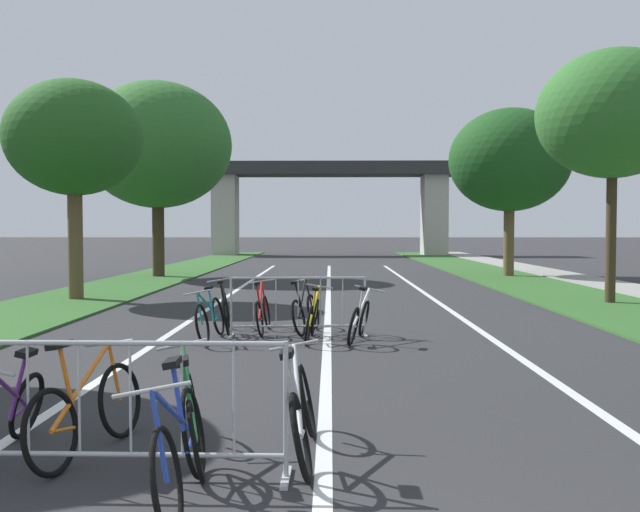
# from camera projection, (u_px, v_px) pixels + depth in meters

# --- Properties ---
(grass_verge_left) EXTENTS (3.16, 57.27, 0.05)m
(grass_verge_left) POSITION_uv_depth(u_px,v_px,m) (148.00, 279.00, 25.37)
(grass_verge_left) COLOR #2D5B26
(grass_verge_left) RESTS_ON ground
(grass_verge_right) EXTENTS (3.16, 57.27, 0.05)m
(grass_verge_right) POSITION_uv_depth(u_px,v_px,m) (511.00, 280.00, 25.17)
(grass_verge_right) COLOR #2D5B26
(grass_verge_right) RESTS_ON ground
(sidewalk_path_right) EXTENTS (1.91, 57.27, 0.08)m
(sidewalk_path_right) POSITION_uv_depth(u_px,v_px,m) (581.00, 279.00, 25.13)
(sidewalk_path_right) COLOR gray
(sidewalk_path_right) RESTS_ON ground
(lane_stripe_center) EXTENTS (0.14, 33.13, 0.01)m
(lane_stripe_center) POSITION_uv_depth(u_px,v_px,m) (328.00, 299.00, 18.41)
(lane_stripe_center) COLOR silver
(lane_stripe_center) RESTS_ON ground
(lane_stripe_right_lane) EXTENTS (0.14, 33.13, 0.01)m
(lane_stripe_right_lane) POSITION_uv_depth(u_px,v_px,m) (434.00, 299.00, 18.37)
(lane_stripe_right_lane) COLOR silver
(lane_stripe_right_lane) RESTS_ON ground
(lane_stripe_left_lane) EXTENTS (0.14, 33.13, 0.01)m
(lane_stripe_left_lane) POSITION_uv_depth(u_px,v_px,m) (223.00, 299.00, 18.46)
(lane_stripe_left_lane) COLOR silver
(lane_stripe_left_lane) RESTS_ON ground
(overpass_bridge) EXTENTS (21.35, 3.40, 6.59)m
(overpass_bridge) POSITION_uv_depth(u_px,v_px,m) (330.00, 188.00, 48.96)
(overpass_bridge) COLOR #2D2D30
(overpass_bridge) RESTS_ON ground
(tree_left_pine_far) EXTENTS (3.55, 3.55, 5.79)m
(tree_left_pine_far) POSITION_uv_depth(u_px,v_px,m) (74.00, 139.00, 17.92)
(tree_left_pine_far) COLOR brown
(tree_left_pine_far) RESTS_ON ground
(tree_left_maple_mid) EXTENTS (5.72, 5.72, 7.56)m
(tree_left_maple_mid) POSITION_uv_depth(u_px,v_px,m) (157.00, 145.00, 26.45)
(tree_left_maple_mid) COLOR #3D2D1E
(tree_left_maple_mid) RESTS_ON ground
(tree_right_pine_near) EXTENTS (3.74, 3.74, 6.33)m
(tree_right_pine_near) POSITION_uv_depth(u_px,v_px,m) (613.00, 115.00, 16.98)
(tree_right_pine_near) COLOR #3D2D1E
(tree_right_pine_near) RESTS_ON ground
(tree_right_oak_near) EXTENTS (4.72, 4.72, 6.59)m
(tree_right_oak_near) POSITION_uv_depth(u_px,v_px,m) (510.00, 160.00, 26.77)
(tree_right_oak_near) COLOR brown
(tree_right_oak_near) RESTS_ON ground
(crowd_barrier_nearest) EXTENTS (2.42, 0.47, 1.05)m
(crowd_barrier_nearest) POSITION_uv_depth(u_px,v_px,m) (131.00, 410.00, 5.17)
(crowd_barrier_nearest) COLOR #ADADB2
(crowd_barrier_nearest) RESTS_ON ground
(crowd_barrier_second) EXTENTS (2.43, 0.58, 1.05)m
(crowd_barrier_second) POSITION_uv_depth(u_px,v_px,m) (298.00, 307.00, 12.03)
(crowd_barrier_second) COLOR #ADADB2
(crowd_barrier_second) RESTS_ON ground
(bicycle_black_0) EXTENTS (0.56, 1.67, 1.00)m
(bicycle_black_0) POSITION_uv_depth(u_px,v_px,m) (306.00, 312.00, 12.44)
(bicycle_black_0) COLOR black
(bicycle_black_0) RESTS_ON ground
(bicycle_white_1) EXTENTS (0.73, 1.70, 0.95)m
(bicycle_white_1) POSITION_uv_depth(u_px,v_px,m) (359.00, 320.00, 11.48)
(bicycle_white_1) COLOR black
(bicycle_white_1) RESTS_ON ground
(bicycle_green_2) EXTENTS (0.64, 1.60, 0.93)m
(bicycle_green_2) POSITION_uv_depth(u_px,v_px,m) (194.00, 417.00, 5.56)
(bicycle_green_2) COLOR black
(bicycle_green_2) RESTS_ON ground
(bicycle_orange_3) EXTENTS (0.53, 1.67, 0.99)m
(bicycle_orange_3) POSITION_uv_depth(u_px,v_px,m) (88.00, 410.00, 5.71)
(bicycle_orange_3) COLOR black
(bicycle_orange_3) RESTS_ON ground
(bicycle_yellow_4) EXTENTS (0.49, 1.73, 0.93)m
(bicycle_yellow_4) POSITION_uv_depth(u_px,v_px,m) (312.00, 319.00, 11.57)
(bicycle_yellow_4) COLOR black
(bicycle_yellow_4) RESTS_ON ground
(bicycle_red_5) EXTENTS (0.53, 1.67, 0.95)m
(bicycle_red_5) POSITION_uv_depth(u_px,v_px,m) (263.00, 313.00, 12.43)
(bicycle_red_5) COLOR black
(bicycle_red_5) RESTS_ON ground
(bicycle_blue_6) EXTENTS (0.49, 1.72, 0.96)m
(bicycle_blue_6) POSITION_uv_depth(u_px,v_px,m) (181.00, 448.00, 4.68)
(bicycle_blue_6) COLOR black
(bicycle_blue_6) RESTS_ON ground
(bicycle_purple_7) EXTENTS (0.43, 1.56, 0.88)m
(bicycle_purple_7) POSITION_uv_depth(u_px,v_px,m) (2.00, 416.00, 5.68)
(bicycle_purple_7) COLOR black
(bicycle_purple_7) RESTS_ON ground
(bicycle_teal_8) EXTENTS (0.51, 1.78, 0.91)m
(bicycle_teal_8) POSITION_uv_depth(u_px,v_px,m) (210.00, 318.00, 11.58)
(bicycle_teal_8) COLOR black
(bicycle_teal_8) RESTS_ON ground
(bicycle_silver_9) EXTENTS (0.44, 1.77, 0.95)m
(bicycle_silver_9) POSITION_uv_depth(u_px,v_px,m) (303.00, 413.00, 5.65)
(bicycle_silver_9) COLOR black
(bicycle_silver_9) RESTS_ON ground
(bicycle_black_10) EXTENTS (0.60, 1.65, 0.98)m
(bicycle_black_10) POSITION_uv_depth(u_px,v_px,m) (226.00, 311.00, 12.59)
(bicycle_black_10) COLOR black
(bicycle_black_10) RESTS_ON ground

